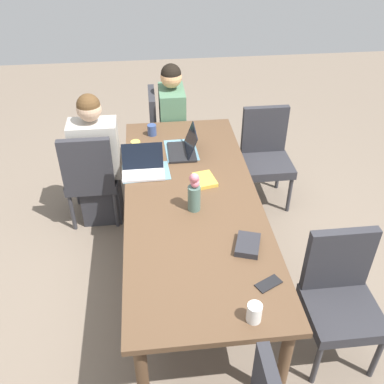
# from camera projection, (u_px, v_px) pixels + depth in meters

# --- Properties ---
(ground_plane) EXTENTS (10.00, 10.00, 0.00)m
(ground_plane) POSITION_uv_depth(u_px,v_px,m) (192.00, 270.00, 3.51)
(ground_plane) COLOR #756656
(dining_table) EXTENTS (2.38, 0.95, 0.73)m
(dining_table) POSITION_uv_depth(u_px,v_px,m) (192.00, 205.00, 3.12)
(dining_table) COLOR brown
(dining_table) RESTS_ON ground_plane
(chair_far_left_near) EXTENTS (0.44, 0.44, 0.90)m
(chair_far_left_near) POSITION_uv_depth(u_px,v_px,m) (90.00, 174.00, 3.74)
(chair_far_left_near) COLOR #2D2D33
(chair_far_left_near) RESTS_ON ground_plane
(person_far_left_near) EXTENTS (0.36, 0.40, 1.19)m
(person_far_left_near) POSITION_uv_depth(u_px,v_px,m) (98.00, 166.00, 3.79)
(person_far_left_near) COLOR #2D2D33
(person_far_left_near) RESTS_ON ground_plane
(chair_head_right_left_mid) EXTENTS (0.44, 0.44, 0.90)m
(chair_head_right_left_mid) POSITION_uv_depth(u_px,v_px,m) (165.00, 130.00, 4.39)
(chair_head_right_left_mid) COLOR #2D2D33
(chair_head_right_left_mid) RESTS_ON ground_plane
(person_head_right_left_mid) EXTENTS (0.40, 0.36, 1.19)m
(person_head_right_left_mid) POSITION_uv_depth(u_px,v_px,m) (173.00, 130.00, 4.33)
(person_head_right_left_mid) COLOR #2D2D33
(person_head_right_left_mid) RESTS_ON ground_plane
(chair_near_left_far) EXTENTS (0.44, 0.44, 0.90)m
(chair_near_left_far) POSITION_uv_depth(u_px,v_px,m) (266.00, 152.00, 4.03)
(chair_near_left_far) COLOR #2D2D33
(chair_near_left_far) RESTS_ON ground_plane
(chair_near_right_mid) EXTENTS (0.44, 0.44, 0.90)m
(chair_near_right_mid) POSITION_uv_depth(u_px,v_px,m) (340.00, 293.00, 2.67)
(chair_near_right_mid) COLOR #2D2D33
(chair_near_right_mid) RESTS_ON ground_plane
(flower_vase) EXTENTS (0.10, 0.09, 0.30)m
(flower_vase) POSITION_uv_depth(u_px,v_px,m) (194.00, 191.00, 2.89)
(flower_vase) COLOR #4C6B60
(flower_vase) RESTS_ON dining_table
(placemat_far_left_near) EXTENTS (0.28, 0.37, 0.00)m
(placemat_far_left_near) POSITION_uv_depth(u_px,v_px,m) (146.00, 172.00, 3.35)
(placemat_far_left_near) COLOR slate
(placemat_far_left_near) RESTS_ON dining_table
(placemat_head_right_left_mid) EXTENTS (0.37, 0.27, 0.00)m
(placemat_head_right_left_mid) POSITION_uv_depth(u_px,v_px,m) (181.00, 150.00, 3.61)
(placemat_head_right_left_mid) COLOR slate
(placemat_head_right_left_mid) RESTS_ON dining_table
(laptop_far_left_near) EXTENTS (0.22, 0.32, 0.21)m
(laptop_far_left_near) POSITION_uv_depth(u_px,v_px,m) (143.00, 168.00, 3.32)
(laptop_far_left_near) COLOR silver
(laptop_far_left_near) RESTS_ON dining_table
(laptop_head_right_left_mid) EXTENTS (0.32, 0.22, 0.20)m
(laptop_head_right_left_mid) POSITION_uv_depth(u_px,v_px,m) (185.00, 148.00, 3.56)
(laptop_head_right_left_mid) COLOR black
(laptop_head_right_left_mid) RESTS_ON dining_table
(coffee_mug_near_left) EXTENTS (0.08, 0.08, 0.10)m
(coffee_mug_near_left) POSITION_uv_depth(u_px,v_px,m) (152.00, 130.00, 3.80)
(coffee_mug_near_left) COLOR #33477A
(coffee_mug_near_left) RESTS_ON dining_table
(coffee_mug_near_right) EXTENTS (0.08, 0.08, 0.11)m
(coffee_mug_near_right) POSITION_uv_depth(u_px,v_px,m) (254.00, 313.00, 2.20)
(coffee_mug_near_right) COLOR white
(coffee_mug_near_right) RESTS_ON dining_table
(coffee_mug_centre_left) EXTENTS (0.08, 0.08, 0.09)m
(coffee_mug_centre_left) POSITION_uv_depth(u_px,v_px,m) (136.00, 146.00, 3.58)
(coffee_mug_centre_left) COLOR #DBC64C
(coffee_mug_centre_left) RESTS_ON dining_table
(book_red_cover) EXTENTS (0.23, 0.20, 0.04)m
(book_red_cover) POSITION_uv_depth(u_px,v_px,m) (248.00, 245.00, 2.66)
(book_red_cover) COLOR #28282D
(book_red_cover) RESTS_ON dining_table
(book_blue_cover) EXTENTS (0.22, 0.18, 0.03)m
(book_blue_cover) POSITION_uv_depth(u_px,v_px,m) (205.00, 180.00, 3.24)
(book_blue_cover) COLOR gold
(book_blue_cover) RESTS_ON dining_table
(phone_black) EXTENTS (0.13, 0.17, 0.01)m
(phone_black) POSITION_uv_depth(u_px,v_px,m) (269.00, 284.00, 2.43)
(phone_black) COLOR black
(phone_black) RESTS_ON dining_table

